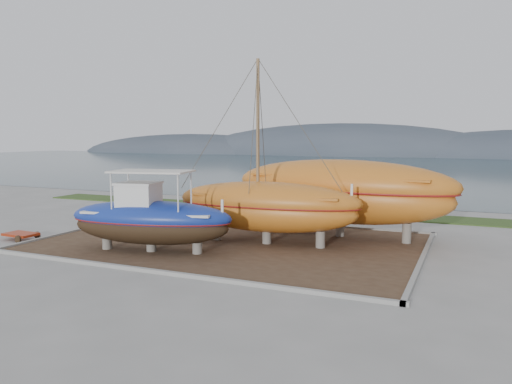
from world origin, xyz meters
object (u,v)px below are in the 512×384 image
at_px(orange_sailboat, 267,153).
at_px(orange_bare_hull, 341,199).
at_px(red_trailer, 21,236).
at_px(white_dinghy, 123,218).
at_px(blue_caique, 151,211).

xyz_separation_m(orange_sailboat, orange_bare_hull, (2.84, 3.21, -2.49)).
bearing_deg(red_trailer, orange_bare_hull, 28.83).
relative_size(white_dinghy, red_trailer, 1.65).
bearing_deg(blue_caique, red_trailer, 171.30).
bearing_deg(red_trailer, orange_sailboat, 21.36).
xyz_separation_m(white_dinghy, orange_sailboat, (8.89, -0.23, 3.82)).
height_order(white_dinghy, orange_bare_hull, orange_bare_hull).
distance_m(blue_caique, white_dinghy, 6.20).
bearing_deg(orange_bare_hull, orange_sailboat, -125.18).
bearing_deg(white_dinghy, orange_bare_hull, 24.17).
relative_size(orange_sailboat, red_trailer, 3.71).
relative_size(orange_bare_hull, red_trailer, 4.78).
xyz_separation_m(white_dinghy, red_trailer, (-3.09, -4.24, -0.50)).
bearing_deg(orange_bare_hull, white_dinghy, -159.44).
relative_size(orange_sailboat, orange_bare_hull, 0.78).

